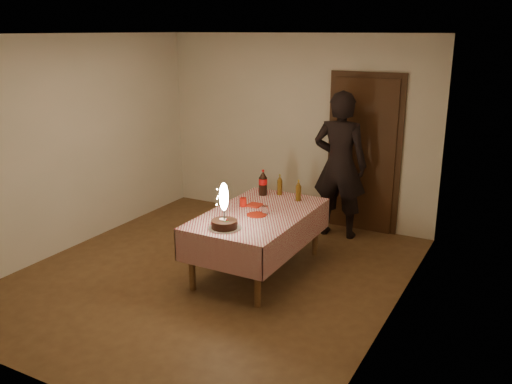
# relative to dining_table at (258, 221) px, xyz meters

# --- Properties ---
(ground) EXTENTS (4.00, 4.50, 0.01)m
(ground) POSITION_rel_dining_table_xyz_m (-0.41, -0.35, -0.60)
(ground) COLOR brown
(ground) RESTS_ON ground
(room_shell) EXTENTS (4.04, 4.54, 2.62)m
(room_shell) POSITION_rel_dining_table_xyz_m (-0.37, -0.27, 1.05)
(room_shell) COLOR silver
(room_shell) RESTS_ON ground
(dining_table) EXTENTS (1.02, 1.72, 0.70)m
(dining_table) POSITION_rel_dining_table_xyz_m (0.00, 0.00, 0.00)
(dining_table) COLOR brown
(dining_table) RESTS_ON ground
(birthday_cake) EXTENTS (0.33, 0.33, 0.48)m
(birthday_cake) POSITION_rel_dining_table_xyz_m (-0.07, -0.60, 0.22)
(birthday_cake) COLOR white
(birthday_cake) RESTS_ON dining_table
(red_plate) EXTENTS (0.22, 0.22, 0.01)m
(red_plate) POSITION_rel_dining_table_xyz_m (0.03, -0.08, 0.10)
(red_plate) COLOR #A81A0B
(red_plate) RESTS_ON dining_table
(red_cup) EXTENTS (0.08, 0.08, 0.10)m
(red_cup) POSITION_rel_dining_table_xyz_m (-0.25, 0.11, 0.15)
(red_cup) COLOR #B3150C
(red_cup) RESTS_ON dining_table
(clear_cup) EXTENTS (0.07, 0.07, 0.09)m
(clear_cup) POSITION_rel_dining_table_xyz_m (0.09, -0.00, 0.14)
(clear_cup) COLOR white
(clear_cup) RESTS_ON dining_table
(napkin_stack) EXTENTS (0.15, 0.15, 0.02)m
(napkin_stack) POSITION_rel_dining_table_xyz_m (-0.15, 0.19, 0.11)
(napkin_stack) COLOR #A52212
(napkin_stack) RESTS_ON dining_table
(cola_bottle) EXTENTS (0.10, 0.10, 0.32)m
(cola_bottle) POSITION_rel_dining_table_xyz_m (-0.26, 0.62, 0.25)
(cola_bottle) COLOR black
(cola_bottle) RESTS_ON dining_table
(amber_bottle_left) EXTENTS (0.06, 0.06, 0.26)m
(amber_bottle_left) POSITION_rel_dining_table_xyz_m (-0.09, 0.73, 0.21)
(amber_bottle_left) COLOR #573A0F
(amber_bottle_left) RESTS_ON dining_table
(amber_bottle_right) EXTENTS (0.06, 0.06, 0.26)m
(amber_bottle_right) POSITION_rel_dining_table_xyz_m (0.21, 0.61, 0.21)
(amber_bottle_right) COLOR #573A0F
(amber_bottle_right) RESTS_ON dining_table
(photographer) EXTENTS (0.74, 0.52, 1.92)m
(photographer) POSITION_rel_dining_table_xyz_m (0.40, 1.50, 0.36)
(photographer) COLOR black
(photographer) RESTS_ON ground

